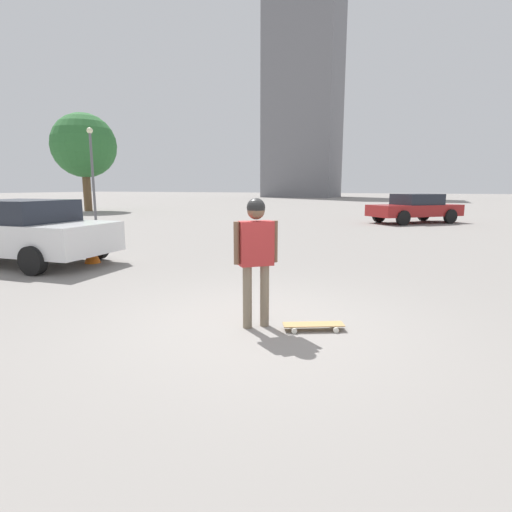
# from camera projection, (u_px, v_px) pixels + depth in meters

# --- Properties ---
(ground_plane) EXTENTS (220.00, 220.00, 0.00)m
(ground_plane) POSITION_uv_depth(u_px,v_px,m) (256.00, 326.00, 5.17)
(ground_plane) COLOR gray
(person) EXTENTS (0.43, 0.45, 1.65)m
(person) POSITION_uv_depth(u_px,v_px,m) (256.00, 247.00, 4.99)
(person) COLOR #7A6B56
(person) RESTS_ON ground_plane
(skateboard) EXTENTS (0.51, 0.77, 0.08)m
(skateboard) POSITION_uv_depth(u_px,v_px,m) (313.00, 325.00, 5.04)
(skateboard) COLOR tan
(skateboard) RESTS_ON ground_plane
(car_parked_near) EXTENTS (2.33, 4.58, 1.49)m
(car_parked_near) POSITION_uv_depth(u_px,v_px,m) (20.00, 231.00, 9.34)
(car_parked_near) COLOR silver
(car_parked_near) RESTS_ON ground_plane
(car_parked_far) EXTENTS (4.45, 4.57, 1.44)m
(car_parked_far) POSITION_uv_depth(u_px,v_px,m) (415.00, 208.00, 19.84)
(car_parked_far) COLOR maroon
(car_parked_far) RESTS_ON ground_plane
(building_block_distant) EXTENTS (10.33, 11.67, 35.40)m
(building_block_distant) POSITION_uv_depth(u_px,v_px,m) (304.00, 91.00, 67.27)
(building_block_distant) COLOR slate
(building_block_distant) RESTS_ON ground_plane
(tree_distant) EXTENTS (4.59, 4.59, 7.04)m
(tree_distant) POSITION_uv_depth(u_px,v_px,m) (84.00, 146.00, 29.01)
(tree_distant) COLOR brown
(tree_distant) RESTS_ON ground_plane
(traffic_cone) EXTENTS (0.37, 0.37, 0.47)m
(traffic_cone) POSITION_uv_depth(u_px,v_px,m) (92.00, 253.00, 9.45)
(traffic_cone) COLOR orange
(traffic_cone) RESTS_ON ground_plane
(lamp_post) EXTENTS (0.28, 0.28, 4.53)m
(lamp_post) POSITION_uv_depth(u_px,v_px,m) (92.00, 167.00, 19.02)
(lamp_post) COLOR #59595E
(lamp_post) RESTS_ON ground_plane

